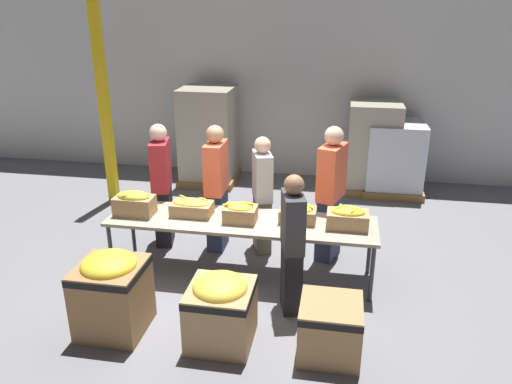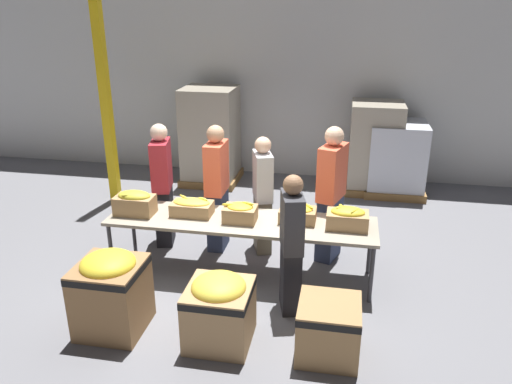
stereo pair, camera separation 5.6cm
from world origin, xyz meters
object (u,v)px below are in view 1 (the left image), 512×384
Objects in this scene: banana_box_2 at (240,212)px; donation_bin_0 at (112,291)px; donation_bin_1 at (221,308)px; pallet_stack_1 at (209,136)px; banana_box_0 at (134,203)px; banana_box_1 at (192,207)px; volunteer_2 at (162,186)px; support_pillar at (102,83)px; sorting_table at (241,223)px; donation_bin_2 at (330,326)px; pallet_stack_2 at (373,148)px; banana_box_3 at (298,213)px; banana_box_4 at (348,217)px; pallet_stack_0 at (394,158)px; volunteer_3 at (331,195)px; volunteer_4 at (217,189)px; volunteer_0 at (262,196)px; volunteer_1 at (292,245)px.

banana_box_2 is 0.47× the size of donation_bin_0.
pallet_stack_1 is (-1.34, 4.58, 0.48)m from donation_bin_1.
banana_box_2 reaches higher than donation_bin_0.
banana_box_0 is 0.71m from banana_box_1.
banana_box_2 is at bearing 92.91° from donation_bin_1.
volunteer_2 is 2.29m from support_pillar.
banana_box_2 is at bearing -96.52° from sorting_table.
donation_bin_2 is 0.37× the size of pallet_stack_2.
banana_box_3 is at bearing -30.71° from support_pillar.
banana_box_0 is (-1.32, -0.06, 0.20)m from sorting_table.
banana_box_0 is at bearing -171.83° from banana_box_1.
donation_bin_0 is at bearing -150.44° from banana_box_4.
donation_bin_0 is at bearing -141.52° from banana_box_3.
pallet_stack_1 is at bearing 111.33° from sorting_table.
support_pillar reaches higher than pallet_stack_0.
support_pillar reaches higher than volunteer_3.
volunteer_3 is at bearing 33.52° from banana_box_2.
pallet_stack_2 is at bearing 59.27° from donation_bin_0.
banana_box_4 reaches higher than sorting_table.
volunteer_4 is (-1.15, 0.60, 0.01)m from banana_box_3.
volunteer_2 is at bearing -44.30° from support_pillar.
volunteer_2 is 0.96× the size of volunteer_3.
volunteer_0 is 1.01× the size of volunteer_1.
volunteer_4 reaches higher than banana_box_3.
donation_bin_1 is at bearing -42.22° from banana_box_0.
banana_box_1 is at bearing -178.26° from banana_box_3.
banana_box_2 is at bearing -7.26° from banana_box_1.
volunteer_0 is at bearing 27.63° from banana_box_0.
volunteer_3 reaches higher than volunteer_0.
banana_box_2 is 0.24× the size of volunteer_2.
donation_bin_0 is 4.60m from pallet_stack_1.
support_pillar is (-1.58, 3.38, 1.54)m from donation_bin_0.
banana_box_1 is at bearing -125.01° from pallet_stack_2.
volunteer_0 is 2.71× the size of donation_bin_2.
support_pillar reaches higher than sorting_table.
volunteer_0 is 2.39m from donation_bin_0.
donation_bin_0 reaches higher than donation_bin_2.
sorting_table is 2.58× the size of pallet_stack_0.
banana_box_1 is 0.65m from volunteer_4.
banana_box_3 is (0.68, 0.12, -0.01)m from banana_box_2.
pallet_stack_2 reaches higher than banana_box_3.
volunteer_2 is at bearing 94.61° from donation_bin_0.
banana_box_0 is 1.16× the size of banana_box_2.
donation_bin_2 is (0.46, -1.40, -0.55)m from banana_box_3.
volunteer_0 is 2.07m from donation_bin_1.
sorting_table is 3.60m from support_pillar.
pallet_stack_0 is (2.01, 4.64, 0.23)m from donation_bin_1.
banana_box_2 is at bearing -38.35° from support_pillar.
support_pillar reaches higher than banana_box_0.
donation_bin_0 is (-1.76, -1.40, -0.39)m from banana_box_3.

